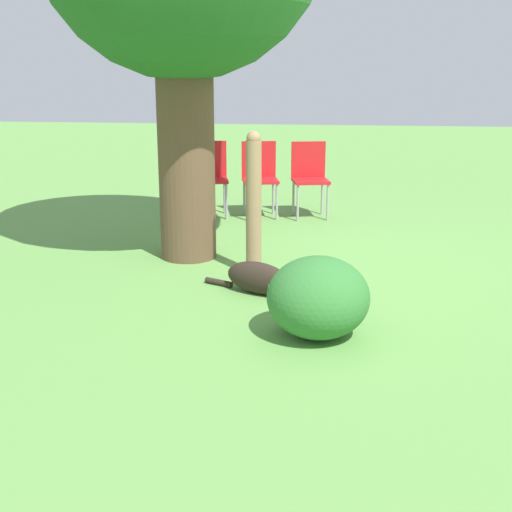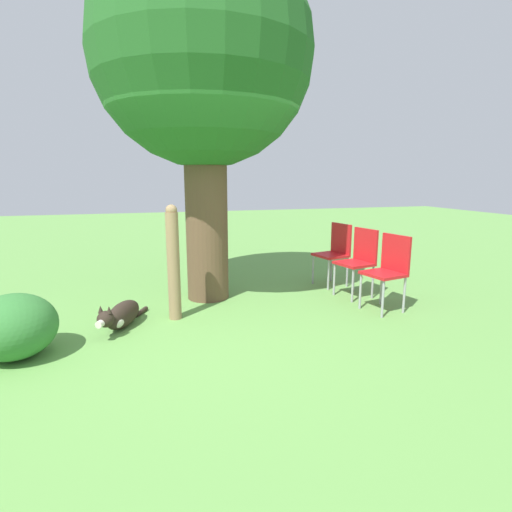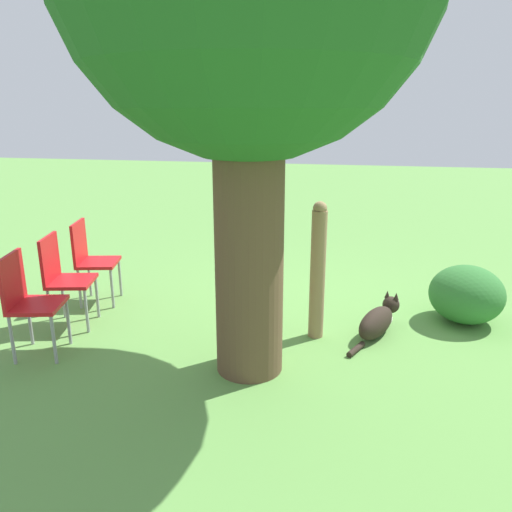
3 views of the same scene
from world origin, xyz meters
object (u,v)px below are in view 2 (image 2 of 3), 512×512
red_chair_0 (389,267)px  red_chair_1 (359,257)px  oak_tree (203,60)px  fence_post (173,262)px  red_chair_2 (335,250)px  dog (121,316)px

red_chair_0 → red_chair_1: same height
oak_tree → fence_post: (-0.52, -0.73, -2.41)m
red_chair_0 → red_chair_2: 1.28m
red_chair_0 → red_chair_1: (-0.04, 0.64, 0.00)m
dog → red_chair_1: red_chair_1 is taller
oak_tree → red_chair_1: bearing=-14.2°
oak_tree → fence_post: bearing=-125.0°
red_chair_0 → dog: bearing=-17.0°
red_chair_0 → red_chair_1: 0.64m
fence_post → red_chair_1: 2.56m
fence_post → dog: bearing=-165.4°
dog → fence_post: bearing=130.9°
fence_post → red_chair_1: size_ratio=1.42×
red_chair_0 → fence_post: bearing=-21.6°
oak_tree → red_chair_2: bearing=3.5°
red_chair_1 → red_chair_2: same height
fence_post → red_chair_2: 2.65m
dog → red_chair_0: bearing=111.6°
red_chair_0 → oak_tree: bearing=-41.4°
red_chair_0 → red_chair_2: size_ratio=1.00×
dog → red_chair_2: bearing=134.3°
dog → red_chair_0: red_chair_0 is taller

